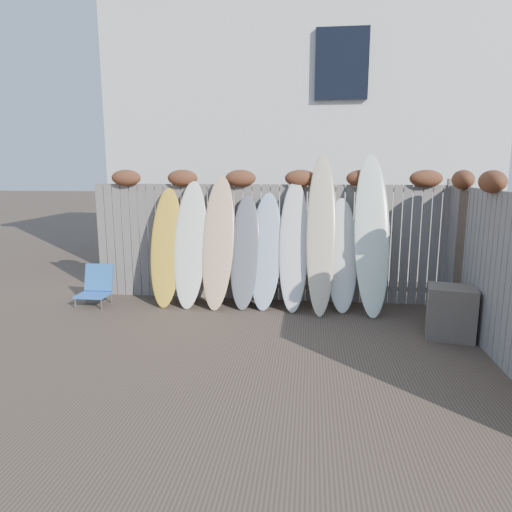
# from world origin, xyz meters

# --- Properties ---
(ground) EXTENTS (80.00, 80.00, 0.00)m
(ground) POSITION_xyz_m (0.00, 0.00, 0.00)
(ground) COLOR #493A2D
(back_fence) EXTENTS (6.05, 0.28, 2.24)m
(back_fence) POSITION_xyz_m (0.06, 2.39, 1.18)
(back_fence) COLOR slate
(back_fence) RESTS_ON ground
(right_fence) EXTENTS (0.28, 4.40, 2.24)m
(right_fence) POSITION_xyz_m (2.99, 0.25, 1.14)
(right_fence) COLOR slate
(right_fence) RESTS_ON ground
(house) EXTENTS (8.50, 5.50, 6.33)m
(house) POSITION_xyz_m (0.50, 6.50, 3.20)
(house) COLOR silver
(house) RESTS_ON ground
(beach_chair) EXTENTS (0.50, 0.53, 0.66)m
(beach_chair) POSITION_xyz_m (-2.79, 1.79, 0.31)
(beach_chair) COLOR blue
(beach_chair) RESTS_ON ground
(wooden_crate) EXTENTS (0.70, 0.62, 0.71)m
(wooden_crate) POSITION_xyz_m (2.69, 0.86, 0.35)
(wooden_crate) COLOR #745F57
(wooden_crate) RESTS_ON ground
(lattice_panel) EXTENTS (0.29, 1.29, 1.95)m
(lattice_panel) POSITION_xyz_m (3.09, 1.08, 0.97)
(lattice_panel) COLOR #3D2D25
(lattice_panel) RESTS_ON ground
(surfboard_0) EXTENTS (0.55, 0.71, 1.95)m
(surfboard_0) POSITION_xyz_m (-1.60, 1.96, 0.97)
(surfboard_0) COLOR gold
(surfboard_0) RESTS_ON ground
(surfboard_1) EXTENTS (0.54, 0.73, 2.06)m
(surfboard_1) POSITION_xyz_m (-1.19, 1.97, 1.03)
(surfboard_1) COLOR white
(surfboard_1) RESTS_ON ground
(surfboard_2) EXTENTS (0.55, 0.78, 2.15)m
(surfboard_2) POSITION_xyz_m (-0.72, 1.95, 1.08)
(surfboard_2) COLOR #FFD683
(surfboard_2) RESTS_ON ground
(surfboard_3) EXTENTS (0.51, 0.67, 1.83)m
(surfboard_3) POSITION_xyz_m (-0.28, 1.98, 0.92)
(surfboard_3) COLOR slate
(surfboard_3) RESTS_ON ground
(surfboard_4) EXTENTS (0.56, 0.70, 1.87)m
(surfboard_4) POSITION_xyz_m (0.07, 1.99, 0.94)
(surfboard_4) COLOR #A1BAD4
(surfboard_4) RESTS_ON ground
(surfboard_5) EXTENTS (0.47, 0.73, 2.08)m
(surfboard_5) POSITION_xyz_m (0.52, 1.98, 1.04)
(surfboard_5) COLOR silver
(surfboard_5) RESTS_ON ground
(surfboard_6) EXTENTS (0.46, 0.87, 2.49)m
(surfboard_6) POSITION_xyz_m (0.95, 1.89, 1.25)
(surfboard_6) COLOR beige
(surfboard_6) RESTS_ON ground
(surfboard_7) EXTENTS (0.54, 0.67, 1.80)m
(surfboard_7) POSITION_xyz_m (1.29, 2.00, 0.90)
(surfboard_7) COLOR silver
(surfboard_7) RESTS_ON ground
(surfboard_8) EXTENTS (0.59, 0.90, 2.49)m
(surfboard_8) POSITION_xyz_m (1.74, 1.91, 1.25)
(surfboard_8) COLOR silver
(surfboard_8) RESTS_ON ground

